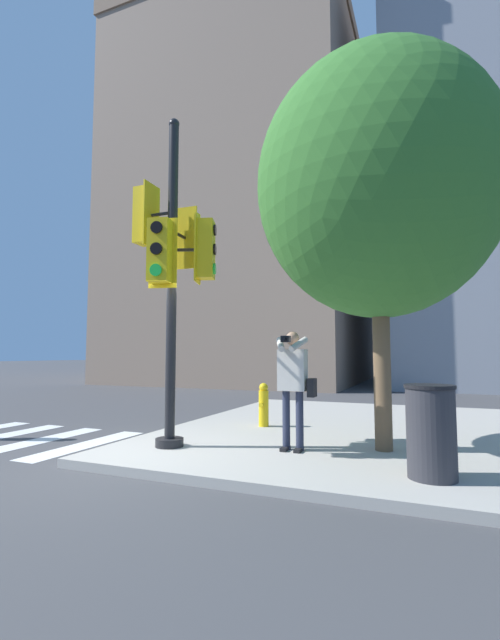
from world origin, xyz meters
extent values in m
plane|color=#424244|center=(0.00, 0.00, 0.00)|extent=(160.00, 160.00, 0.00)
cube|color=#ADA89E|center=(3.50, 3.50, 0.06)|extent=(8.00, 8.00, 0.12)
cube|color=silver|center=(-1.20, 0.75, 0.00)|extent=(0.45, 2.45, 0.01)
cube|color=silver|center=(-2.18, 0.75, 0.00)|extent=(0.45, 2.45, 0.01)
cube|color=silver|center=(-3.16, 0.75, 0.00)|extent=(0.45, 2.45, 0.01)
cylinder|color=black|center=(0.44, 0.69, 0.18)|extent=(0.42, 0.42, 0.12)
cylinder|color=black|center=(0.44, 0.69, 2.65)|extent=(0.15, 0.15, 4.82)
sphere|color=black|center=(0.44, 0.69, 5.10)|extent=(0.17, 0.17, 0.17)
cylinder|color=black|center=(0.43, 0.93, 3.37)|extent=(0.06, 0.33, 0.05)
cube|color=yellow|center=(0.42, 1.21, 3.37)|extent=(0.31, 0.25, 0.90)
cube|color=yellow|center=(0.43, 1.08, 3.37)|extent=(0.42, 0.04, 1.02)
cylinder|color=black|center=(0.41, 1.35, 3.67)|extent=(0.17, 0.04, 0.17)
cylinder|color=black|center=(0.41, 1.35, 3.37)|extent=(0.17, 0.04, 0.17)
cylinder|color=green|center=(0.41, 1.35, 3.07)|extent=(0.17, 0.04, 0.17)
cylinder|color=black|center=(0.50, 0.46, 2.94)|extent=(0.13, 0.33, 0.05)
cube|color=yellow|center=(0.57, 0.18, 2.94)|extent=(0.35, 0.30, 0.90)
cube|color=yellow|center=(0.54, 0.31, 2.94)|extent=(0.41, 0.12, 1.02)
cylinder|color=black|center=(0.60, 0.05, 3.24)|extent=(0.17, 0.07, 0.17)
cylinder|color=black|center=(0.60, 0.05, 2.94)|extent=(0.17, 0.07, 0.17)
cylinder|color=green|center=(0.60, 0.05, 2.64)|extent=(0.17, 0.07, 0.17)
cylinder|color=black|center=(0.20, 0.68, 3.67)|extent=(0.33, 0.06, 0.05)
cube|color=yellow|center=(-0.08, 0.68, 3.67)|extent=(0.25, 0.31, 0.90)
cube|color=yellow|center=(0.05, 0.68, 3.67)|extent=(0.03, 0.42, 1.02)
cylinder|color=black|center=(-0.22, 0.67, 3.97)|extent=(0.03, 0.17, 0.17)
cylinder|color=black|center=(-0.22, 0.67, 3.67)|extent=(0.03, 0.17, 0.17)
cylinder|color=green|center=(-0.22, 0.67, 3.37)|extent=(0.03, 0.17, 0.17)
cylinder|color=black|center=(0.67, 0.77, 3.08)|extent=(0.33, 0.15, 0.05)
cube|color=yellow|center=(0.94, 0.86, 3.08)|extent=(0.32, 0.36, 0.90)
cube|color=yellow|center=(0.82, 0.81, 3.08)|extent=(0.16, 0.41, 1.02)
cylinder|color=black|center=(1.07, 0.90, 3.38)|extent=(0.08, 0.17, 0.17)
cylinder|color=black|center=(1.07, 0.90, 3.08)|extent=(0.08, 0.17, 0.17)
cylinder|color=green|center=(1.07, 0.90, 2.78)|extent=(0.08, 0.17, 0.17)
cube|color=black|center=(2.11, 1.10, 0.15)|extent=(0.09, 0.24, 0.05)
cube|color=black|center=(2.31, 1.10, 0.15)|extent=(0.09, 0.24, 0.05)
cylinder|color=#282D42|center=(2.11, 1.16, 0.54)|extent=(0.11, 0.11, 0.84)
cylinder|color=#282D42|center=(2.31, 1.16, 0.54)|extent=(0.11, 0.11, 0.84)
cube|color=beige|center=(2.21, 1.16, 1.26)|extent=(0.40, 0.22, 0.60)
sphere|color=tan|center=(2.21, 1.16, 1.72)|extent=(0.20, 0.20, 0.20)
cube|color=black|center=(2.21, 0.85, 1.70)|extent=(0.12, 0.10, 0.09)
cylinder|color=black|center=(2.21, 0.78, 1.70)|extent=(0.06, 0.08, 0.06)
cylinder|color=beige|center=(2.07, 1.02, 1.63)|extent=(0.23, 0.35, 0.22)
cylinder|color=beige|center=(2.34, 1.02, 1.63)|extent=(0.23, 0.35, 0.22)
cube|color=black|center=(2.49, 1.18, 1.01)|extent=(0.10, 0.20, 0.26)
cylinder|color=brown|center=(3.41, 1.64, 1.43)|extent=(0.25, 0.25, 2.61)
ellipsoid|color=#38752D|center=(3.41, 1.64, 3.99)|extent=(3.60, 3.60, 3.96)
cylinder|color=yellow|center=(1.10, 2.89, 0.46)|extent=(0.19, 0.19, 0.67)
sphere|color=yellow|center=(1.10, 2.89, 0.85)|extent=(0.17, 0.17, 0.17)
cylinder|color=yellow|center=(1.10, 2.76, 0.53)|extent=(0.08, 0.06, 0.08)
cylinder|color=#2D2D33|center=(4.03, 0.40, 0.61)|extent=(0.52, 0.52, 0.98)
cylinder|color=black|center=(4.03, 0.40, 1.12)|extent=(0.55, 0.55, 0.04)
cube|color=gray|center=(-5.41, 18.04, 9.64)|extent=(12.33, 12.92, 19.29)
cube|color=#7A604C|center=(-5.41, 18.04, 19.69)|extent=(12.53, 13.12, 0.80)
camera|label=1|loc=(4.03, -4.81, 1.48)|focal=24.00mm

